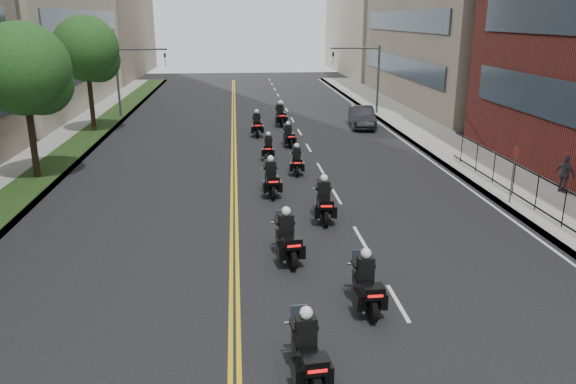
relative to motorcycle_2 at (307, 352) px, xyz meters
name	(u,v)px	position (x,y,z in m)	size (l,w,h in m)	color
sidewalk_right	(478,163)	(11.83, 18.25, -0.62)	(4.00, 90.00, 0.15)	gray
sidewalk_left	(28,174)	(-12.17, 18.25, -0.62)	(4.00, 90.00, 0.15)	gray
grass_strip	(44,172)	(-11.37, 18.25, -0.52)	(2.00, 90.00, 0.04)	#163312
traffic_signal_right	(367,70)	(9.37, 35.25, 3.01)	(4.09, 0.20, 5.60)	#3F3F44
traffic_signal_left	(129,72)	(-9.71, 35.25, 3.01)	(4.09, 0.20, 5.60)	#3F3F44
motorcycle_2	(307,352)	(0.00, 0.00, 0.00)	(0.65, 2.37, 1.75)	black
motorcycle_3	(366,286)	(2.03, 3.07, 0.00)	(0.55, 2.37, 1.75)	black
motorcycle_4	(287,240)	(0.15, 6.52, 0.04)	(0.74, 2.49, 1.84)	black
motorcycle_5	(324,202)	(1.97, 10.27, 0.04)	(0.64, 2.52, 1.86)	black
motorcycle_6	(271,180)	(0.09, 13.80, 0.03)	(0.58, 2.46, 1.82)	black
motorcycle_7	(297,162)	(1.64, 17.34, -0.06)	(0.56, 2.16, 1.59)	black
motorcycle_8	(268,148)	(0.37, 20.67, -0.08)	(0.57, 2.11, 1.55)	black
motorcycle_9	(288,137)	(1.82, 23.81, -0.07)	(0.61, 2.14, 1.58)	black
motorcycle_10	(257,125)	(-0.02, 27.26, 0.03)	(0.57, 2.46, 1.82)	black
motorcycle_11	(280,116)	(1.87, 30.86, 0.04)	(0.65, 2.51, 1.85)	black
parked_sedan	(362,117)	(7.83, 29.69, 0.07)	(1.61, 4.63, 1.53)	black
pedestrian_c	(565,174)	(13.33, 12.47, 0.31)	(1.00, 0.42, 1.71)	#3B3A40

